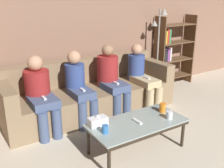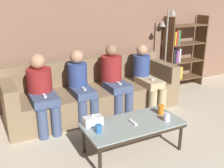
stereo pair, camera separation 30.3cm
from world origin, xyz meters
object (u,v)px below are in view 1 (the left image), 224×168
Objects in this scene: couch at (89,94)px; game_remote at (137,121)px; cup_near_left at (162,108)px; cup_far_center at (105,129)px; seated_person_left_end at (40,92)px; seated_person_mid_left at (79,86)px; bookshelf at (170,54)px; cup_near_right at (169,115)px; tissue_box at (98,121)px; coffee_table at (137,125)px; seated_person_mid_right at (111,78)px; seated_person_right_end at (141,75)px; standing_lamp at (159,42)px.

game_remote is at bearing -91.88° from couch.
cup_far_center is (-0.90, -0.07, -0.01)m from cup_near_left.
cup_near_left is 1.65m from seated_person_left_end.
seated_person_mid_left is (0.22, 1.13, 0.13)m from cup_far_center.
bookshelf is at bearing 33.17° from cup_far_center.
cup_near_right is 1.40m from seated_person_mid_left.
couch is 22.86× the size of cup_near_left.
tissue_box is 0.21× the size of seated_person_mid_left.
coffee_table is at bearing -22.09° from tissue_box.
seated_person_mid_right is at bearing 73.75° from coffee_table.
cup_far_center is 1.16m from seated_person_mid_left.
cup_near_right reaches higher than cup_far_center.
seated_person_right_end is at bearing 66.07° from cup_near_left.
bookshelf reaches higher than cup_near_left.
bookshelf is at bearing 12.69° from seated_person_mid_left.
standing_lamp is 1.50× the size of seated_person_left_end.
seated_person_mid_right is 0.57m from seated_person_right_end.
game_remote is 0.11× the size of bookshelf.
seated_person_mid_left is at bearing -167.31° from bookshelf.
seated_person_left_end is 1.70m from seated_person_right_end.
seated_person_right_end is (1.14, -0.04, -0.01)m from seated_person_mid_left.
bookshelf is (2.52, 1.65, 0.24)m from cup_far_center.
seated_person_mid_left is at bearing -141.64° from couch.
seated_person_mid_right is (0.78, 1.15, 0.15)m from cup_far_center.
coffee_table is at bearing 160.44° from cup_near_right.
seated_person_right_end reaches higher than cup_near_right.
seated_person_left_end reaches higher than cup_far_center.
seated_person_left_end is at bearing -169.94° from bookshelf.
seated_person_right_end is (1.33, 0.89, 0.11)m from tissue_box.
cup_far_center is 0.62× the size of game_remote.
bookshelf is at bearing 46.33° from cup_near_right.
bookshelf is 1.36× the size of seated_person_left_end.
seated_person_mid_right is at bearing 55.66° from cup_far_center.
cup_near_left is 0.80× the size of game_remote.
cup_near_left is 1.23× the size of cup_near_right.
cup_near_right is 2.10m from standing_lamp.
cup_near_right is 0.06× the size of standing_lamp.
standing_lamp reaches higher than game_remote.
seated_person_mid_left is at bearing -168.42° from standing_lamp.
tissue_box is 0.15× the size of bookshelf.
seated_person_left_end is at bearing -179.67° from seated_person_mid_right.
cup_near_left is (0.44, 0.05, 0.10)m from coffee_table.
game_remote is at bearing 2.79° from cup_far_center.
seated_person_left_end is at bearing 178.49° from seated_person_right_end.
seated_person_mid_left is 0.57m from seated_person_mid_right.
standing_lamp is 1.50× the size of seated_person_mid_left.
couch is at bearing 107.31° from cup_near_left.
seated_person_right_end is at bearing -1.51° from seated_person_left_end.
standing_lamp is at bearing 15.81° from seated_person_mid_right.
cup_near_left is at bearing -57.10° from seated_person_mid_left.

